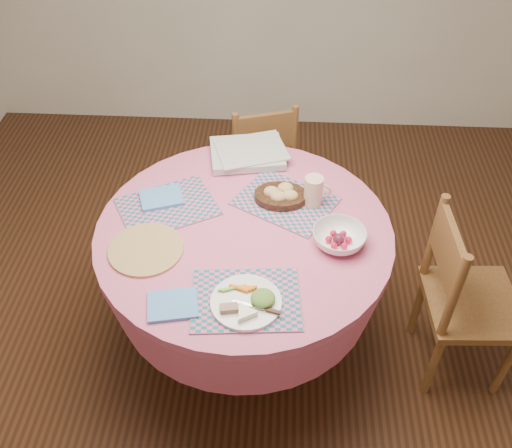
{
  "coord_description": "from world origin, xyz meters",
  "views": [
    {
      "loc": [
        0.15,
        -1.71,
        2.37
      ],
      "look_at": [
        0.05,
        0.0,
        0.78
      ],
      "focal_mm": 40.0,
      "sensor_mm": 36.0,
      "label": 1
    }
  ],
  "objects_px": {
    "latte_mug": "(314,191)",
    "bread_bowl": "(281,195)",
    "fruit_bowl": "(339,238)",
    "wicker_trivet": "(146,249)",
    "chair_right": "(462,297)",
    "chair_back": "(260,160)",
    "dinner_plate": "(248,302)",
    "dining_table": "(245,261)"
  },
  "relations": [
    {
      "from": "dining_table",
      "to": "bread_bowl",
      "type": "height_order",
      "value": "bread_bowl"
    },
    {
      "from": "chair_back",
      "to": "wicker_trivet",
      "type": "distance_m",
      "value": 1.17
    },
    {
      "from": "wicker_trivet",
      "to": "latte_mug",
      "type": "bearing_deg",
      "value": 25.76
    },
    {
      "from": "chair_back",
      "to": "dinner_plate",
      "type": "xyz_separation_m",
      "value": [
        0.02,
        -1.31,
        0.34
      ]
    },
    {
      "from": "dinner_plate",
      "to": "latte_mug",
      "type": "bearing_deg",
      "value": 67.15
    },
    {
      "from": "chair_right",
      "to": "fruit_bowl",
      "type": "relative_size",
      "value": 3.71
    },
    {
      "from": "fruit_bowl",
      "to": "bread_bowl",
      "type": "bearing_deg",
      "value": 133.21
    },
    {
      "from": "fruit_bowl",
      "to": "chair_back",
      "type": "bearing_deg",
      "value": 110.66
    },
    {
      "from": "chair_right",
      "to": "dinner_plate",
      "type": "bearing_deg",
      "value": 107.04
    },
    {
      "from": "dinner_plate",
      "to": "latte_mug",
      "type": "height_order",
      "value": "latte_mug"
    },
    {
      "from": "latte_mug",
      "to": "bread_bowl",
      "type": "bearing_deg",
      "value": 175.2
    },
    {
      "from": "chair_right",
      "to": "chair_back",
      "type": "relative_size",
      "value": 1.07
    },
    {
      "from": "dining_table",
      "to": "chair_right",
      "type": "bearing_deg",
      "value": -4.69
    },
    {
      "from": "dining_table",
      "to": "chair_right",
      "type": "distance_m",
      "value": 0.96
    },
    {
      "from": "wicker_trivet",
      "to": "latte_mug",
      "type": "xyz_separation_m",
      "value": [
        0.67,
        0.32,
        0.07
      ]
    },
    {
      "from": "bread_bowl",
      "to": "chair_back",
      "type": "bearing_deg",
      "value": 100.08
    },
    {
      "from": "chair_right",
      "to": "fruit_bowl",
      "type": "bearing_deg",
      "value": 85.99
    },
    {
      "from": "fruit_bowl",
      "to": "wicker_trivet",
      "type": "bearing_deg",
      "value": -173.99
    },
    {
      "from": "dinner_plate",
      "to": "fruit_bowl",
      "type": "relative_size",
      "value": 1.08
    },
    {
      "from": "dining_table",
      "to": "fruit_bowl",
      "type": "distance_m",
      "value": 0.45
    },
    {
      "from": "chair_right",
      "to": "fruit_bowl",
      "type": "height_order",
      "value": "chair_right"
    },
    {
      "from": "chair_right",
      "to": "wicker_trivet",
      "type": "height_order",
      "value": "chair_right"
    },
    {
      "from": "chair_right",
      "to": "latte_mug",
      "type": "bearing_deg",
      "value": 66.16
    },
    {
      "from": "dining_table",
      "to": "chair_right",
      "type": "relative_size",
      "value": 1.39
    },
    {
      "from": "bread_bowl",
      "to": "latte_mug",
      "type": "relative_size",
      "value": 1.71
    },
    {
      "from": "dinner_plate",
      "to": "wicker_trivet",
      "type": "bearing_deg",
      "value": 148.75
    },
    {
      "from": "dinner_plate",
      "to": "chair_back",
      "type": "bearing_deg",
      "value": 91.02
    },
    {
      "from": "latte_mug",
      "to": "wicker_trivet",
      "type": "bearing_deg",
      "value": -154.24
    },
    {
      "from": "chair_right",
      "to": "latte_mug",
      "type": "distance_m",
      "value": 0.79
    },
    {
      "from": "dinner_plate",
      "to": "latte_mug",
      "type": "xyz_separation_m",
      "value": [
        0.24,
        0.58,
        0.05
      ]
    },
    {
      "from": "latte_mug",
      "to": "fruit_bowl",
      "type": "xyz_separation_m",
      "value": [
        0.1,
        -0.24,
        -0.04
      ]
    },
    {
      "from": "dining_table",
      "to": "dinner_plate",
      "type": "distance_m",
      "value": 0.46
    },
    {
      "from": "dining_table",
      "to": "fruit_bowl",
      "type": "bearing_deg",
      "value": -9.71
    },
    {
      "from": "wicker_trivet",
      "to": "dinner_plate",
      "type": "bearing_deg",
      "value": -31.25
    },
    {
      "from": "wicker_trivet",
      "to": "fruit_bowl",
      "type": "height_order",
      "value": "fruit_bowl"
    },
    {
      "from": "dinner_plate",
      "to": "dining_table",
      "type": "bearing_deg",
      "value": 96.16
    },
    {
      "from": "chair_right",
      "to": "chair_back",
      "type": "bearing_deg",
      "value": 40.58
    },
    {
      "from": "chair_back",
      "to": "wicker_trivet",
      "type": "relative_size",
      "value": 2.79
    },
    {
      "from": "latte_mug",
      "to": "fruit_bowl",
      "type": "relative_size",
      "value": 0.56
    },
    {
      "from": "bread_bowl",
      "to": "wicker_trivet",
      "type": "bearing_deg",
      "value": -147.66
    },
    {
      "from": "dinner_plate",
      "to": "chair_right",
      "type": "bearing_deg",
      "value": 19.85
    },
    {
      "from": "chair_right",
      "to": "dinner_plate",
      "type": "distance_m",
      "value": 1.01
    }
  ]
}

